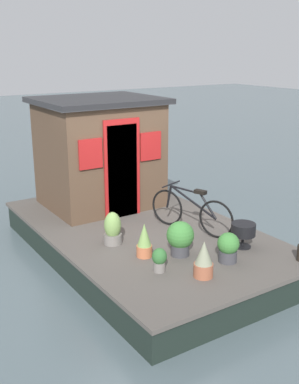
# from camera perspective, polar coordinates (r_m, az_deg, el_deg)

# --- Properties ---
(ground_plane) EXTENTS (60.00, 60.00, 0.00)m
(ground_plane) POSITION_cam_1_polar(r_m,az_deg,el_deg) (8.35, -0.76, -7.54)
(ground_plane) COLOR #4C5B60
(houseboat_deck) EXTENTS (5.37, 3.16, 0.50)m
(houseboat_deck) POSITION_cam_1_polar(r_m,az_deg,el_deg) (8.25, -0.76, -5.96)
(houseboat_deck) COLOR #4C4742
(houseboat_deck) RESTS_ON ground_plane
(houseboat_cabin) EXTENTS (1.93, 2.24, 2.09)m
(houseboat_cabin) POSITION_cam_1_polar(r_m,az_deg,el_deg) (9.17, -6.08, 4.84)
(houseboat_cabin) COLOR #4C3828
(houseboat_cabin) RESTS_ON houseboat_deck
(bicycle) EXTENTS (1.54, 0.66, 0.77)m
(bicycle) POSITION_cam_1_polar(r_m,az_deg,el_deg) (7.93, 5.03, -2.29)
(bicycle) COLOR black
(bicycle) RESTS_ON houseboat_deck
(potted_plant_thyme) EXTENTS (0.32, 0.32, 0.44)m
(potted_plant_thyme) POSITION_cam_1_polar(r_m,az_deg,el_deg) (6.93, 9.51, -6.58)
(potted_plant_thyme) COLOR #38383D
(potted_plant_thyme) RESTS_ON houseboat_deck
(potted_plant_fern) EXTENTS (0.21, 0.21, 0.34)m
(potted_plant_fern) POSITION_cam_1_polar(r_m,az_deg,el_deg) (6.57, 1.21, -8.16)
(potted_plant_fern) COLOR slate
(potted_plant_fern) RESTS_ON houseboat_deck
(potted_plant_geranium) EXTENTS (0.41, 0.41, 0.53)m
(potted_plant_geranium) POSITION_cam_1_polar(r_m,az_deg,el_deg) (7.04, 3.75, -5.51)
(potted_plant_geranium) COLOR #38383D
(potted_plant_geranium) RESTS_ON houseboat_deck
(potted_plant_sage) EXTENTS (0.24, 0.24, 0.52)m
(potted_plant_sage) POSITION_cam_1_polar(r_m,az_deg,el_deg) (6.99, -0.63, -5.95)
(potted_plant_sage) COLOR #B2603D
(potted_plant_sage) RESTS_ON houseboat_deck
(potted_plant_basil) EXTENTS (0.27, 0.27, 0.52)m
(potted_plant_basil) POSITION_cam_1_polar(r_m,az_deg,el_deg) (6.44, 6.58, -8.19)
(potted_plant_basil) COLOR #935138
(potted_plant_basil) RESTS_ON houseboat_deck
(potted_plant_mint) EXTENTS (0.29, 0.29, 0.53)m
(potted_plant_mint) POSITION_cam_1_polar(r_m,az_deg,el_deg) (7.46, -4.48, -4.53)
(potted_plant_mint) COLOR slate
(potted_plant_mint) RESTS_ON houseboat_deck
(charcoal_grill) EXTENTS (0.38, 0.38, 0.39)m
(charcoal_grill) POSITION_cam_1_polar(r_m,az_deg,el_deg) (7.44, 11.29, -4.57)
(charcoal_grill) COLOR black
(charcoal_grill) RESTS_ON houseboat_deck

